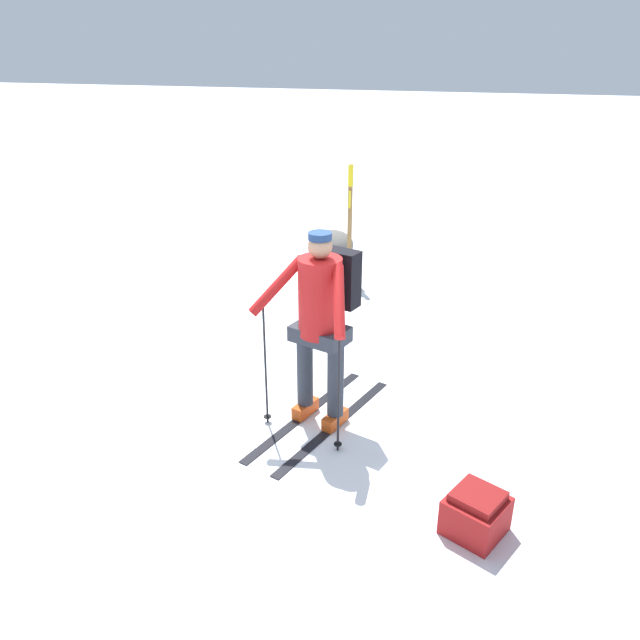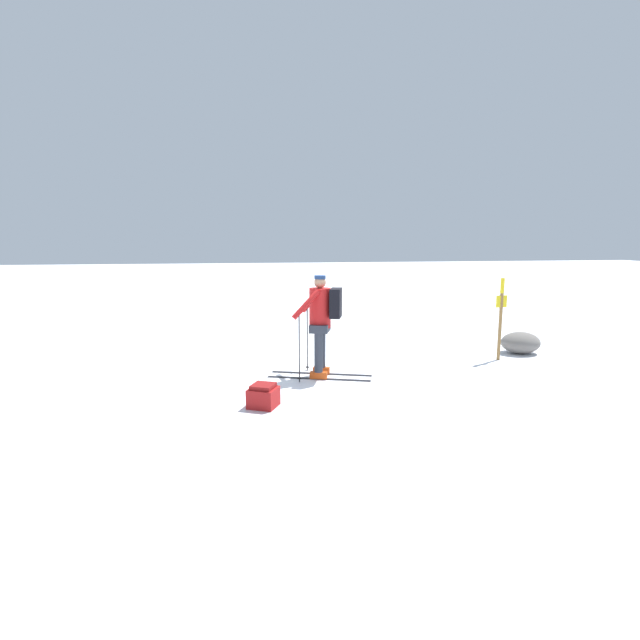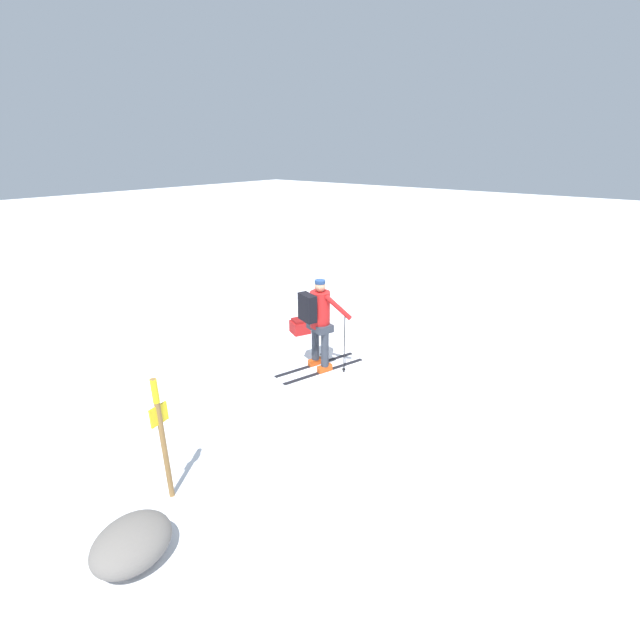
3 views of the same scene
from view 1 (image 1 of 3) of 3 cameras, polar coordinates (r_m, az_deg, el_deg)
The scene contains 5 objects.
ground_plane at distance 6.25m, azimuth -2.59°, elevation -7.20°, with size 80.00×80.00×0.00m, color white.
skier at distance 5.43m, azimuth 0.20°, elevation 0.61°, with size 1.88×1.08×1.82m.
dropped_backpack at distance 4.81m, azimuth 14.06°, elevation -16.77°, with size 0.52×0.52×0.35m.
trail_marker at distance 9.07m, azimuth 2.75°, elevation 9.83°, with size 0.24×0.08×1.67m.
rock_boulder at distance 10.11m, azimuth 1.02°, elevation 6.85°, with size 0.84×0.71×0.46m, color slate.
Camera 1 is at (5.04, 1.73, 3.27)m, focal length 35.00 mm.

